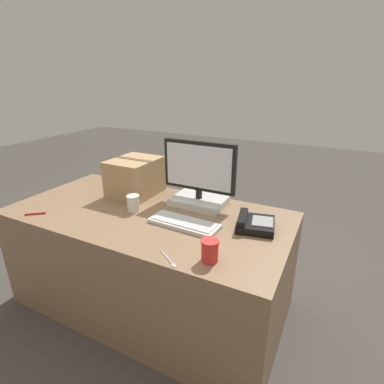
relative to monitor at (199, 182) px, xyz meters
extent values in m
plane|color=#47423D|center=(-0.24, -0.26, -0.88)|extent=(12.00, 12.00, 0.00)
cube|color=#8C6B4C|center=(-0.24, -0.26, -0.52)|extent=(1.80, 0.90, 0.72)
cube|color=white|center=(0.00, 0.00, -0.14)|extent=(0.35, 0.25, 0.05)
cylinder|color=black|center=(0.00, 0.00, -0.08)|extent=(0.04, 0.04, 0.06)
cube|color=black|center=(0.00, 0.00, 0.11)|extent=(0.50, 0.03, 0.33)
cube|color=white|center=(0.00, -0.02, 0.11)|extent=(0.46, 0.01, 0.28)
cube|color=silver|center=(0.05, -0.31, -0.15)|extent=(0.43, 0.17, 0.02)
cube|color=silver|center=(0.05, -0.31, -0.14)|extent=(0.39, 0.14, 0.01)
cube|color=black|center=(0.44, -0.15, -0.14)|extent=(0.25, 0.26, 0.04)
cube|color=black|center=(0.36, -0.17, -0.10)|extent=(0.09, 0.21, 0.03)
cube|color=gray|center=(0.47, -0.15, -0.11)|extent=(0.14, 0.15, 0.01)
cylinder|color=white|center=(-0.33, -0.28, -0.11)|extent=(0.08, 0.08, 0.10)
cylinder|color=white|center=(-0.33, -0.28, -0.06)|extent=(0.08, 0.08, 0.01)
cylinder|color=red|center=(0.33, -0.57, -0.11)|extent=(0.08, 0.08, 0.10)
cylinder|color=red|center=(0.33, -0.57, -0.06)|extent=(0.09, 0.09, 0.01)
cube|color=#B2B2B7|center=(0.14, -0.64, -0.16)|extent=(0.11, 0.08, 0.00)
ellipsoid|color=#B2B2B7|center=(0.20, -0.68, -0.16)|extent=(0.04, 0.04, 0.00)
cube|color=tan|center=(-0.50, -0.02, -0.03)|extent=(0.30, 0.36, 0.26)
cube|color=brown|center=(-0.50, -0.02, 0.10)|extent=(0.29, 0.04, 0.00)
cylinder|color=red|center=(-0.85, -0.61, -0.15)|extent=(0.10, 0.09, 0.01)
camera|label=1|loc=(0.80, -1.68, 0.66)|focal=28.00mm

